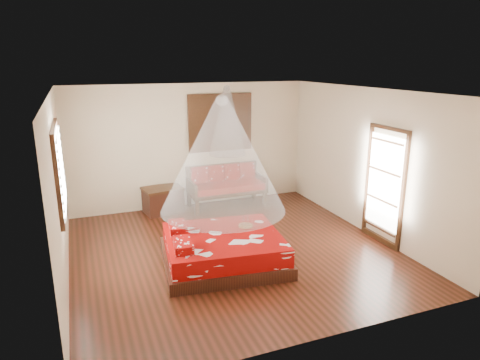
% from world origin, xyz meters
% --- Properties ---
extents(room, '(5.54, 5.54, 2.84)m').
position_xyz_m(room, '(0.00, 0.00, 1.40)').
color(room, black).
rests_on(room, ground).
extents(bed, '(2.16, 2.00, 0.63)m').
position_xyz_m(bed, '(-0.34, -0.40, 0.25)').
color(bed, black).
rests_on(bed, floor).
extents(daybed, '(1.75, 0.78, 0.94)m').
position_xyz_m(daybed, '(0.70, 2.38, 0.52)').
color(daybed, black).
rests_on(daybed, floor).
extents(storage_chest, '(0.92, 0.73, 0.57)m').
position_xyz_m(storage_chest, '(-0.76, 2.45, 0.29)').
color(storage_chest, black).
rests_on(storage_chest, floor).
extents(shutter_panel, '(1.52, 0.06, 1.32)m').
position_xyz_m(shutter_panel, '(0.70, 2.72, 1.90)').
color(shutter_panel, black).
rests_on(shutter_panel, wall_back).
extents(window_left, '(0.10, 1.74, 1.34)m').
position_xyz_m(window_left, '(-2.71, 0.20, 1.70)').
color(window_left, black).
rests_on(window_left, wall_left).
extents(glazed_door, '(0.08, 1.02, 2.16)m').
position_xyz_m(glazed_door, '(2.72, -0.60, 1.07)').
color(glazed_door, black).
rests_on(glazed_door, floor).
extents(wine_tray, '(0.25, 0.25, 0.20)m').
position_xyz_m(wine_tray, '(0.17, -0.17, 0.55)').
color(wine_tray, brown).
rests_on(wine_tray, bed).
extents(mosquito_net_main, '(2.01, 2.01, 1.80)m').
position_xyz_m(mosquito_net_main, '(-0.32, -0.40, 1.85)').
color(mosquito_net_main, white).
rests_on(mosquito_net_main, ceiling).
extents(mosquito_net_daybed, '(0.82, 0.82, 1.50)m').
position_xyz_m(mosquito_net_daybed, '(0.70, 2.25, 2.00)').
color(mosquito_net_daybed, white).
rests_on(mosquito_net_daybed, ceiling).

